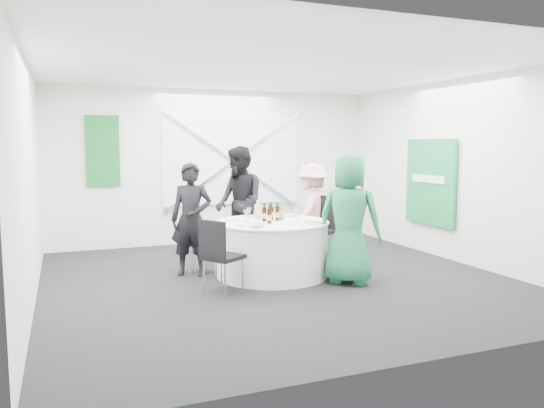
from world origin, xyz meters
name	(u,v)px	position (x,y,z in m)	size (l,w,h in m)	color
floor	(277,279)	(0.00, 0.00, 0.00)	(6.00, 6.00, 0.00)	black
ceiling	(278,67)	(0.00, 0.00, 2.80)	(6.00, 6.00, 0.00)	white
wall_back	(216,167)	(0.00, 3.00, 1.40)	(6.00, 6.00, 0.00)	white
wall_front	(419,196)	(0.00, -3.00, 1.40)	(6.00, 6.00, 0.00)	white
wall_left	(29,181)	(-3.00, 0.00, 1.40)	(6.00, 6.00, 0.00)	white
wall_right	(459,171)	(3.00, 0.00, 1.40)	(6.00, 6.00, 0.00)	white
window_panel	(232,161)	(0.30, 2.96, 1.50)	(2.60, 0.03, 1.60)	silver
window_brace_a	(233,161)	(0.30, 2.92, 1.50)	(0.05, 0.05, 3.16)	silver
window_brace_b	(233,161)	(0.30, 2.92, 1.50)	(0.05, 0.05, 3.16)	silver
green_banner	(103,151)	(-2.00, 2.95, 1.70)	(0.55, 0.04, 1.20)	#125A24
green_sign	(430,182)	(2.94, 0.60, 1.20)	(0.05, 1.20, 1.40)	#188641
banquet_table	(272,249)	(0.00, 0.20, 0.38)	(1.56, 1.56, 0.76)	silver
chair_back	(245,226)	(0.03, 1.42, 0.52)	(0.41, 0.42, 0.89)	black
chair_back_left	(201,237)	(-0.87, 0.73, 0.51)	(0.55, 0.55, 0.88)	black
chair_back_right	(320,224)	(0.98, 0.68, 0.61)	(0.63, 0.62, 1.03)	black
chair_front_right	(348,244)	(0.91, -0.29, 0.47)	(0.51, 0.50, 0.82)	black
chair_front_left	(219,251)	(-0.94, -0.43, 0.54)	(0.58, 0.58, 0.92)	black
person_man_back_left	(191,219)	(-1.02, 0.65, 0.78)	(0.57, 0.37, 1.57)	black
person_man_back	(239,203)	(-0.08, 1.39, 0.90)	(0.87, 0.48, 1.79)	black
person_woman_pink	(312,212)	(0.98, 0.97, 0.76)	(0.98, 0.45, 1.52)	pink
person_woman_green	(349,219)	(0.79, -0.54, 0.85)	(0.83, 0.54, 1.70)	#207748
plate_back	(253,216)	(-0.09, 0.72, 0.77)	(0.29, 0.29, 0.01)	white
plate_back_left	(235,221)	(-0.47, 0.40, 0.77)	(0.26, 0.26, 0.01)	white
plate_back_right	(292,216)	(0.43, 0.51, 0.78)	(0.28, 0.28, 0.04)	white
plate_front_right	(311,222)	(0.42, -0.16, 0.78)	(0.29, 0.29, 0.04)	white
plate_front_left	(246,226)	(-0.48, -0.11, 0.77)	(0.26, 0.26, 0.01)	white
napkin	(257,224)	(-0.37, -0.21, 0.80)	(0.18, 0.12, 0.05)	silver
beer_bottle_a	(264,214)	(-0.09, 0.25, 0.86)	(0.06, 0.06, 0.26)	#341809
beer_bottle_b	(271,213)	(0.04, 0.33, 0.86)	(0.06, 0.06, 0.25)	#341809
beer_bottle_c	(277,214)	(0.09, 0.23, 0.86)	(0.06, 0.06, 0.26)	#341809
beer_bottle_d	(269,216)	(-0.11, 0.02, 0.86)	(0.06, 0.06, 0.26)	#341809
green_water_bottle	(282,211)	(0.18, 0.28, 0.89)	(0.08, 0.08, 0.32)	green
clear_water_bottle	(258,214)	(-0.21, 0.19, 0.88)	(0.08, 0.08, 0.30)	silver
wine_glass_a	(246,213)	(-0.35, 0.27, 0.88)	(0.07, 0.07, 0.17)	white
wine_glass_b	(249,211)	(-0.24, 0.47, 0.88)	(0.07, 0.07, 0.17)	white
wine_glass_c	(256,215)	(-0.30, 0.02, 0.88)	(0.07, 0.07, 0.17)	white
wine_glass_d	(296,214)	(0.24, -0.07, 0.88)	(0.07, 0.07, 0.17)	white
wine_glass_e	(273,209)	(0.15, 0.55, 0.88)	(0.07, 0.07, 0.17)	white
wine_glass_f	(257,210)	(-0.10, 0.52, 0.88)	(0.07, 0.07, 0.17)	white
wine_glass_g	(297,211)	(0.40, 0.26, 0.88)	(0.07, 0.07, 0.17)	white
fork_a	(234,219)	(-0.43, 0.59, 0.76)	(0.01, 0.15, 0.01)	silver
knife_a	(230,222)	(-0.56, 0.33, 0.76)	(0.01, 0.15, 0.01)	silver
fork_b	(268,216)	(0.15, 0.76, 0.76)	(0.01, 0.15, 0.01)	silver
knife_b	(249,217)	(-0.14, 0.76, 0.76)	(0.01, 0.15, 0.01)	silver
fork_c	(239,225)	(-0.54, -0.01, 0.76)	(0.01, 0.15, 0.01)	silver
knife_c	(268,228)	(-0.26, -0.31, 0.76)	(0.01, 0.15, 0.01)	silver
fork_d	(304,218)	(0.56, 0.35, 0.76)	(0.01, 0.15, 0.01)	silver
knife_d	(283,216)	(0.35, 0.66, 0.76)	(0.01, 0.15, 0.01)	silver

